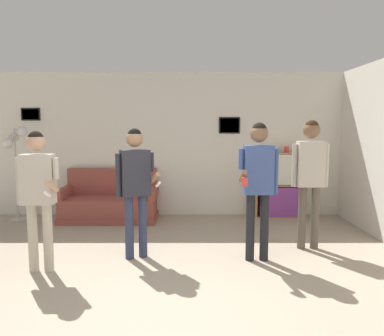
{
  "coord_description": "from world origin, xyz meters",
  "views": [
    {
      "loc": [
        0.38,
        -3.25,
        1.72
      ],
      "look_at": [
        0.37,
        1.92,
        1.13
      ],
      "focal_mm": 35.0,
      "sensor_mm": 36.0,
      "label": 1
    }
  ],
  "objects_px": {
    "couch": "(111,203)",
    "person_watcher_holding_cup": "(259,176)",
    "person_player_foreground_center": "(136,179)",
    "drinking_cup": "(288,149)",
    "person_player_foreground_left": "(39,187)",
    "person_spectator_near_bookshelf": "(311,170)",
    "bookshelf": "(281,185)",
    "floor_lamp": "(16,149)"
  },
  "relations": [
    {
      "from": "person_player_foreground_center",
      "to": "person_spectator_near_bookshelf",
      "type": "height_order",
      "value": "person_spectator_near_bookshelf"
    },
    {
      "from": "floor_lamp",
      "to": "bookshelf",
      "type": "bearing_deg",
      "value": 3.35
    },
    {
      "from": "person_player_foreground_left",
      "to": "couch",
      "type": "bearing_deg",
      "value": 83.55
    },
    {
      "from": "person_spectator_near_bookshelf",
      "to": "drinking_cup",
      "type": "bearing_deg",
      "value": 86.0
    },
    {
      "from": "person_watcher_holding_cup",
      "to": "drinking_cup",
      "type": "xyz_separation_m",
      "value": [
        0.92,
        2.27,
        0.19
      ]
    },
    {
      "from": "floor_lamp",
      "to": "drinking_cup",
      "type": "bearing_deg",
      "value": 3.29
    },
    {
      "from": "person_player_foreground_left",
      "to": "person_watcher_holding_cup",
      "type": "bearing_deg",
      "value": 8.2
    },
    {
      "from": "couch",
      "to": "person_player_foreground_left",
      "type": "distance_m",
      "value": 2.57
    },
    {
      "from": "person_player_foreground_left",
      "to": "person_watcher_holding_cup",
      "type": "height_order",
      "value": "person_watcher_holding_cup"
    },
    {
      "from": "floor_lamp",
      "to": "drinking_cup",
      "type": "distance_m",
      "value": 4.89
    },
    {
      "from": "person_watcher_holding_cup",
      "to": "person_spectator_near_bookshelf",
      "type": "distance_m",
      "value": 0.92
    },
    {
      "from": "bookshelf",
      "to": "drinking_cup",
      "type": "relative_size",
      "value": 10.76
    },
    {
      "from": "couch",
      "to": "bookshelf",
      "type": "xyz_separation_m",
      "value": [
        3.14,
        0.19,
        0.31
      ]
    },
    {
      "from": "bookshelf",
      "to": "floor_lamp",
      "type": "xyz_separation_m",
      "value": [
        -4.78,
        -0.28,
        0.69
      ]
    },
    {
      "from": "couch",
      "to": "person_watcher_holding_cup",
      "type": "xyz_separation_m",
      "value": [
        2.33,
        -2.08,
        0.79
      ]
    },
    {
      "from": "person_player_foreground_center",
      "to": "drinking_cup",
      "type": "distance_m",
      "value": 3.31
    },
    {
      "from": "couch",
      "to": "person_player_foreground_left",
      "type": "bearing_deg",
      "value": -96.45
    },
    {
      "from": "person_player_foreground_center",
      "to": "couch",
      "type": "bearing_deg",
      "value": 111.29
    },
    {
      "from": "couch",
      "to": "floor_lamp",
      "type": "xyz_separation_m",
      "value": [
        -1.64,
        -0.09,
        1.0
      ]
    },
    {
      "from": "person_player_foreground_left",
      "to": "drinking_cup",
      "type": "distance_m",
      "value": 4.42
    },
    {
      "from": "floor_lamp",
      "to": "person_player_foreground_center",
      "type": "height_order",
      "value": "floor_lamp"
    },
    {
      "from": "bookshelf",
      "to": "person_spectator_near_bookshelf",
      "type": "distance_m",
      "value": 1.87
    },
    {
      "from": "bookshelf",
      "to": "person_watcher_holding_cup",
      "type": "distance_m",
      "value": 2.46
    },
    {
      "from": "bookshelf",
      "to": "person_player_foreground_center",
      "type": "height_order",
      "value": "person_player_foreground_center"
    },
    {
      "from": "person_player_foreground_left",
      "to": "person_watcher_holding_cup",
      "type": "xyz_separation_m",
      "value": [
        2.61,
        0.38,
        0.07
      ]
    },
    {
      "from": "floor_lamp",
      "to": "person_spectator_near_bookshelf",
      "type": "relative_size",
      "value": 0.95
    },
    {
      "from": "bookshelf",
      "to": "person_player_foreground_left",
      "type": "relative_size",
      "value": 0.74
    },
    {
      "from": "floor_lamp",
      "to": "person_player_foreground_center",
      "type": "distance_m",
      "value": 3.08
    },
    {
      "from": "person_player_foreground_center",
      "to": "person_spectator_near_bookshelf",
      "type": "bearing_deg",
      "value": 9.16
    },
    {
      "from": "person_player_foreground_left",
      "to": "bookshelf",
      "type": "bearing_deg",
      "value": 37.75
    },
    {
      "from": "couch",
      "to": "person_watcher_holding_cup",
      "type": "distance_m",
      "value": 3.22
    },
    {
      "from": "person_player_foreground_center",
      "to": "person_watcher_holding_cup",
      "type": "distance_m",
      "value": 1.56
    },
    {
      "from": "couch",
      "to": "floor_lamp",
      "type": "bearing_deg",
      "value": -176.98
    },
    {
      "from": "person_player_foreground_left",
      "to": "person_watcher_holding_cup",
      "type": "relative_size",
      "value": 0.94
    },
    {
      "from": "person_player_foreground_left",
      "to": "person_player_foreground_center",
      "type": "height_order",
      "value": "person_player_foreground_center"
    },
    {
      "from": "bookshelf",
      "to": "floor_lamp",
      "type": "distance_m",
      "value": 4.84
    },
    {
      "from": "floor_lamp",
      "to": "person_player_foreground_left",
      "type": "relative_size",
      "value": 1.03
    },
    {
      "from": "bookshelf",
      "to": "person_spectator_near_bookshelf",
      "type": "xyz_separation_m",
      "value": [
        -0.02,
        -1.8,
        0.51
      ]
    },
    {
      "from": "person_watcher_holding_cup",
      "to": "floor_lamp",
      "type": "bearing_deg",
      "value": 153.32
    },
    {
      "from": "person_player_foreground_center",
      "to": "drinking_cup",
      "type": "height_order",
      "value": "person_player_foreground_center"
    },
    {
      "from": "drinking_cup",
      "to": "person_watcher_holding_cup",
      "type": "bearing_deg",
      "value": -112.04
    },
    {
      "from": "floor_lamp",
      "to": "person_watcher_holding_cup",
      "type": "distance_m",
      "value": 4.44
    }
  ]
}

